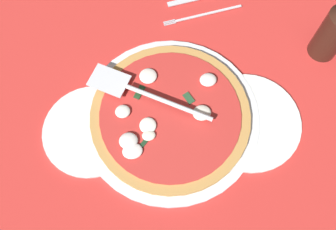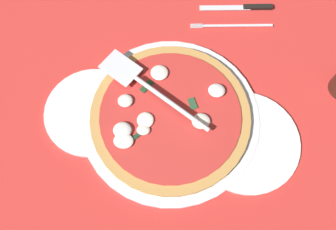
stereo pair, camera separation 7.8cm
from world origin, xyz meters
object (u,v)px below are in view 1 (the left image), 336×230
beer_bottle (336,29)px  dinner_plate_right (248,122)px  pizza_server (143,93)px  pizza (167,115)px  dinner_plate_left (91,131)px  place_setting_far (206,5)px

beer_bottle → dinner_plate_right: bearing=-146.0°
dinner_plate_right → pizza_server: bearing=157.7°
dinner_plate_right → pizza: pizza is taller
dinner_plate_left → pizza_server: (12.25, 5.04, 3.83)cm
dinner_plate_left → place_setting_far: bearing=42.1°
dinner_plate_right → dinner_plate_left: bearing=173.5°
dinner_plate_right → beer_bottle: 27.42cm
dinner_plate_left → pizza: 16.77cm
dinner_plate_right → pizza_server: pizza_server is taller
dinner_plate_left → beer_bottle: size_ratio=0.94×
dinner_plate_left → pizza: size_ratio=0.60×
place_setting_far → beer_bottle: (24.20, -17.59, 8.27)cm
pizza → place_setting_far: bearing=62.6°
pizza_server → beer_bottle: bearing=-139.4°
dinner_plate_left → place_setting_far: 42.33cm
pizza → dinner_plate_left: bearing=-179.9°
pizza_server → beer_bottle: (43.35, 5.76, 4.30)cm
beer_bottle → pizza: bearing=-164.5°
dinner_plate_left → dinner_plate_right: same height
dinner_plate_right → pizza: bearing=167.2°
dinner_plate_right → pizza_server: size_ratio=0.91×
dinner_plate_left → dinner_plate_right: (33.90, -3.85, 0.00)cm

